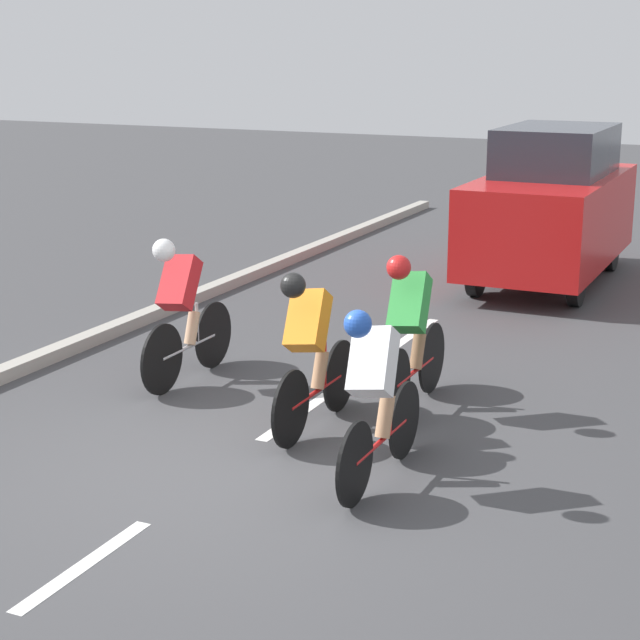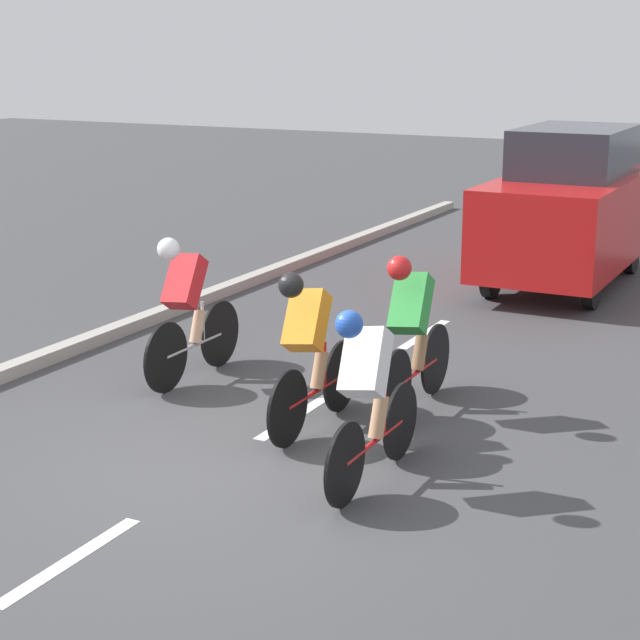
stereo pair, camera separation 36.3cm
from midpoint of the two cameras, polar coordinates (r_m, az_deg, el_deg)
The scene contains 10 objects.
ground_plane at distance 8.83m, azimuth -6.47°, elevation -7.90°, with size 60.00×60.00×0.00m, color #424244.
lane_stripe_near at distance 7.49m, azimuth -13.85°, elevation -12.56°, with size 0.12×1.40×0.01m, color white.
lane_stripe_mid at distance 9.95m, azimuth -2.32°, elevation -5.14°, with size 0.12×1.40×0.01m, color white.
lane_stripe_far at distance 12.75m, azimuth 4.26°, elevation -0.69°, with size 0.12×1.40×0.01m, color white.
curb at distance 11.68m, azimuth -16.45°, elevation -2.38°, with size 0.20×25.18×0.14m, color #A8A399.
cyclist_green at distance 9.92m, azimuth 3.81°, elevation -0.43°, with size 0.38×1.69×1.52m.
cyclist_orange at distance 9.37m, azimuth -1.64°, elevation -1.44°, with size 0.39×1.70×1.48m.
cyclist_red at distance 10.82m, azimuth -8.33°, elevation 0.71°, with size 0.37×1.70×1.52m.
cyclist_white at distance 8.25m, azimuth 1.70°, elevation -3.81°, with size 0.39×1.70×1.46m.
support_car at distance 15.52m, azimuth 11.57°, elevation 5.96°, with size 1.70×4.00×2.21m.
Camera 1 is at (-4.14, 7.01, 3.38)m, focal length 60.00 mm.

